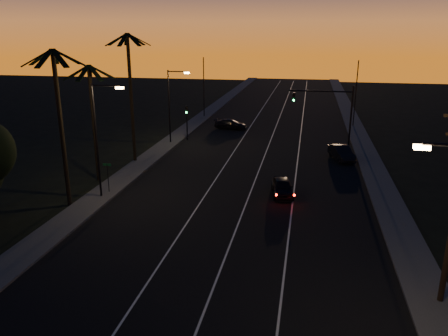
% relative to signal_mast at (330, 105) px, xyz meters
% --- Properties ---
extents(road, '(20.00, 170.00, 0.01)m').
position_rel_signal_mast_xyz_m(road, '(-7.14, -9.99, -4.78)').
color(road, black).
rests_on(road, ground).
extents(sidewalk_left, '(2.40, 170.00, 0.16)m').
position_rel_signal_mast_xyz_m(sidewalk_left, '(-18.34, -9.99, -4.70)').
color(sidewalk_left, '#3D3D3B').
rests_on(sidewalk_left, ground).
extents(sidewalk_right, '(2.40, 170.00, 0.16)m').
position_rel_signal_mast_xyz_m(sidewalk_right, '(4.06, -9.99, -4.70)').
color(sidewalk_right, '#3D3D3B').
rests_on(sidewalk_right, ground).
extents(lane_stripe_left, '(0.12, 160.00, 0.01)m').
position_rel_signal_mast_xyz_m(lane_stripe_left, '(-10.14, -9.99, -4.76)').
color(lane_stripe_left, silver).
rests_on(lane_stripe_left, road).
extents(lane_stripe_mid, '(0.12, 160.00, 0.01)m').
position_rel_signal_mast_xyz_m(lane_stripe_mid, '(-6.64, -9.99, -4.76)').
color(lane_stripe_mid, silver).
rests_on(lane_stripe_mid, road).
extents(lane_stripe_right, '(0.12, 160.00, 0.01)m').
position_rel_signal_mast_xyz_m(lane_stripe_right, '(-3.14, -9.99, -4.76)').
color(lane_stripe_right, silver).
rests_on(lane_stripe_right, road).
extents(palm_near, '(4.25, 4.16, 11.53)m').
position_rel_signal_mast_xyz_m(palm_near, '(-19.74, -21.99, 2.29)').
color(palm_near, black).
rests_on(palm_near, ground).
extents(palm_mid, '(4.25, 4.16, 10.03)m').
position_rel_signal_mast_xyz_m(palm_mid, '(-20.34, -15.99, 1.47)').
color(palm_mid, black).
rests_on(palm_mid, ground).
extents(palm_far, '(4.25, 4.16, 12.53)m').
position_rel_signal_mast_xyz_m(palm_far, '(-19.34, -9.99, 2.83)').
color(palm_far, black).
rests_on(palm_far, ground).
extents(streetlight_left_near, '(2.55, 0.26, 9.00)m').
position_rel_signal_mast_xyz_m(streetlight_left_near, '(-17.84, -19.99, 0.54)').
color(streetlight_left_near, black).
rests_on(streetlight_left_near, ground).
extents(streetlight_left_far, '(2.55, 0.26, 8.50)m').
position_rel_signal_mast_xyz_m(streetlight_left_far, '(-17.82, -1.99, 0.28)').
color(streetlight_left_far, black).
rests_on(streetlight_left_far, ground).
extents(street_sign, '(0.70, 0.06, 2.60)m').
position_rel_signal_mast_xyz_m(street_sign, '(-17.94, -18.99, -3.13)').
color(street_sign, black).
rests_on(street_sign, ground).
extents(signal_mast, '(7.10, 0.41, 7.00)m').
position_rel_signal_mast_xyz_m(signal_mast, '(0.00, 0.00, 0.00)').
color(signal_mast, black).
rests_on(signal_mast, ground).
extents(signal_post, '(0.28, 0.37, 4.20)m').
position_rel_signal_mast_xyz_m(signal_post, '(-16.64, -0.01, -1.89)').
color(signal_post, black).
rests_on(signal_post, ground).
extents(far_pole_left, '(0.14, 0.14, 9.00)m').
position_rel_signal_mast_xyz_m(far_pole_left, '(-18.14, 15.01, -0.28)').
color(far_pole_left, black).
rests_on(far_pole_left, ground).
extents(far_pole_right, '(0.14, 0.14, 9.00)m').
position_rel_signal_mast_xyz_m(far_pole_right, '(3.86, 12.01, -0.28)').
color(far_pole_right, black).
rests_on(far_pole_right, ground).
extents(lead_car, '(2.22, 4.60, 1.35)m').
position_rel_signal_mast_xyz_m(lead_car, '(-4.06, -16.67, -4.10)').
color(lead_car, black).
rests_on(lead_car, road).
extents(right_car, '(2.69, 4.62, 1.44)m').
position_rel_signal_mast_xyz_m(right_car, '(1.24, -5.23, -4.05)').
color(right_car, black).
rests_on(right_car, road).
extents(cross_car, '(4.61, 2.36, 1.28)m').
position_rel_signal_mast_xyz_m(cross_car, '(-12.56, 7.23, -4.13)').
color(cross_car, black).
rests_on(cross_car, road).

